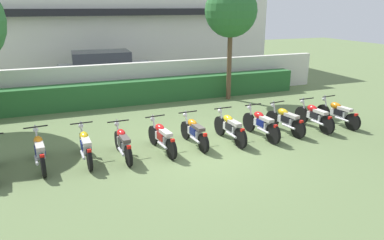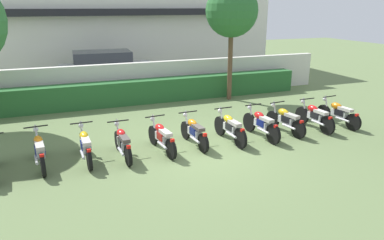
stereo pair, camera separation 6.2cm
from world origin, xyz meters
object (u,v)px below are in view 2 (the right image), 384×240
(motorcycle_in_row_5, at_px, (194,132))
(motorcycle_in_row_7, at_px, (261,124))
(motorcycle_in_row_1, at_px, (40,150))
(motorcycle_in_row_9, at_px, (315,116))
(motorcycle_in_row_2, at_px, (85,145))
(motorcycle_in_row_4, at_px, (162,137))
(motorcycle_in_row_6, at_px, (230,127))
(tree_far_side, at_px, (232,11))
(motorcycle_in_row_8, at_px, (286,120))
(motorcycle_in_row_3, at_px, (123,143))
(parked_car, at_px, (106,71))
(motorcycle_in_row_10, at_px, (339,113))

(motorcycle_in_row_5, distance_m, motorcycle_in_row_7, 2.21)
(motorcycle_in_row_1, bearing_deg, motorcycle_in_row_9, -96.05)
(motorcycle_in_row_2, relative_size, motorcycle_in_row_4, 1.03)
(motorcycle_in_row_1, distance_m, motorcycle_in_row_5, 4.25)
(motorcycle_in_row_5, height_order, motorcycle_in_row_6, motorcycle_in_row_6)
(tree_far_side, height_order, motorcycle_in_row_8, tree_far_side)
(motorcycle_in_row_6, bearing_deg, tree_far_side, -29.28)
(motorcycle_in_row_3, distance_m, motorcycle_in_row_6, 3.29)
(motorcycle_in_row_7, bearing_deg, tree_far_side, -19.05)
(parked_car, distance_m, motorcycle_in_row_7, 9.41)
(motorcycle_in_row_3, xyz_separation_m, motorcycle_in_row_9, (6.47, 0.09, 0.01))
(motorcycle_in_row_1, xyz_separation_m, motorcycle_in_row_10, (9.60, -0.07, -0.00))
(motorcycle_in_row_2, bearing_deg, motorcycle_in_row_8, -91.98)
(tree_far_side, bearing_deg, motorcycle_in_row_6, -116.48)
(motorcycle_in_row_3, relative_size, motorcycle_in_row_4, 0.97)
(tree_far_side, relative_size, motorcycle_in_row_10, 2.61)
(motorcycle_in_row_1, relative_size, motorcycle_in_row_6, 1.02)
(motorcycle_in_row_7, bearing_deg, motorcycle_in_row_5, 83.30)
(motorcycle_in_row_7, bearing_deg, motorcycle_in_row_6, 84.65)
(motorcycle_in_row_2, bearing_deg, tree_far_side, -56.43)
(motorcycle_in_row_3, relative_size, motorcycle_in_row_7, 0.93)
(motorcycle_in_row_4, bearing_deg, tree_far_side, -50.24)
(motorcycle_in_row_3, xyz_separation_m, motorcycle_in_row_6, (3.29, 0.06, 0.01))
(motorcycle_in_row_1, bearing_deg, tree_far_side, -64.36)
(motorcycle_in_row_2, xyz_separation_m, motorcycle_in_row_3, (0.97, -0.14, -0.00))
(motorcycle_in_row_2, bearing_deg, motorcycle_in_row_6, -92.88)
(motorcycle_in_row_8, bearing_deg, motorcycle_in_row_10, -97.48)
(parked_car, xyz_separation_m, motorcycle_in_row_7, (3.44, -8.74, -0.48))
(motorcycle_in_row_2, height_order, motorcycle_in_row_8, motorcycle_in_row_8)
(tree_far_side, height_order, motorcycle_in_row_7, tree_far_side)
(motorcycle_in_row_10, bearing_deg, motorcycle_in_row_5, 83.78)
(motorcycle_in_row_6, height_order, motorcycle_in_row_7, motorcycle_in_row_7)
(parked_car, xyz_separation_m, motorcycle_in_row_9, (5.55, -8.68, -0.49))
(tree_far_side, bearing_deg, motorcycle_in_row_2, -144.57)
(motorcycle_in_row_7, distance_m, motorcycle_in_row_8, 0.98)
(motorcycle_in_row_9, distance_m, motorcycle_in_row_10, 1.03)
(motorcycle_in_row_2, bearing_deg, motorcycle_in_row_10, -91.98)
(motorcycle_in_row_4, xyz_separation_m, motorcycle_in_row_5, (1.03, 0.10, -0.00))
(motorcycle_in_row_2, distance_m, motorcycle_in_row_5, 3.12)
(motorcycle_in_row_6, relative_size, motorcycle_in_row_8, 1.04)
(motorcycle_in_row_10, bearing_deg, motorcycle_in_row_6, 84.84)
(motorcycle_in_row_5, bearing_deg, motorcycle_in_row_2, 86.38)
(motorcycle_in_row_1, relative_size, motorcycle_in_row_9, 1.04)
(parked_car, xyz_separation_m, motorcycle_in_row_5, (1.23, -8.63, -0.50))
(tree_far_side, xyz_separation_m, motorcycle_in_row_8, (-0.35, -4.75, -3.32))
(motorcycle_in_row_2, relative_size, motorcycle_in_row_7, 0.98)
(parked_car, relative_size, motorcycle_in_row_1, 2.38)
(tree_far_side, distance_m, motorcycle_in_row_8, 5.80)
(motorcycle_in_row_1, xyz_separation_m, motorcycle_in_row_2, (1.13, -0.06, -0.01))
(parked_car, xyz_separation_m, motorcycle_in_row_4, (0.20, -8.73, -0.50))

